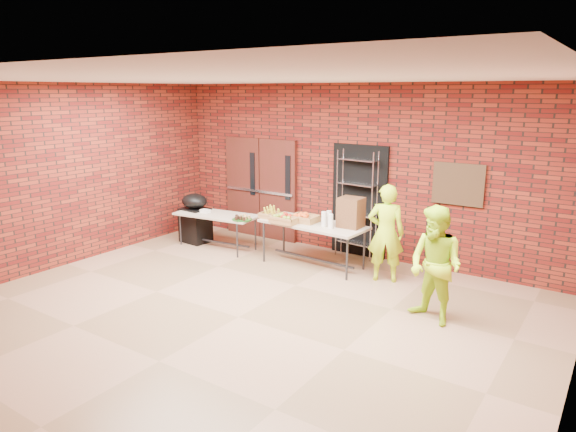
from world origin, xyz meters
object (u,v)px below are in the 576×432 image
Objects in this scene: wire_rack at (356,205)px; table_right at (313,227)px; covered_grill at (195,218)px; volunteer_woman at (386,233)px; table_left at (217,217)px; coffee_dispenser at (351,212)px; volunteer_man at (436,265)px.

wire_rack reaches higher than table_right.
covered_grill is 0.63× the size of volunteer_woman.
covered_grill is 4.17m from volunteer_woman.
table_left is (-2.55, -1.01, -0.37)m from wire_rack.
covered_grill is at bearing -176.59° from coffee_dispenser.
coffee_dispenser is at bearing -1.18° from table_left.
volunteer_man is at bearing -5.78° from covered_grill.
volunteer_woman is at bearing -35.16° from wire_rack.
covered_grill is at bearing -174.86° from table_right.
table_right is (-0.40, -0.89, -0.28)m from wire_rack.
table_right is (2.15, 0.12, 0.09)m from table_left.
table_left is 3.52m from volunteer_woman.
table_left is at bearing -170.27° from volunteer_man.
volunteer_woman is at bearing -8.23° from coffee_dispenser.
volunteer_man reaches higher than table_left.
wire_rack reaches higher than volunteer_woman.
table_left is at bearing -18.60° from volunteer_woman.
coffee_dispenser is at bearing 14.56° from table_right.
wire_rack is 2.91m from volunteer_man.
volunteer_woman is 1.61m from volunteer_man.
table_right is 1.93× the size of covered_grill.
volunteer_man is (1.87, -1.19, -0.24)m from coffee_dispenser.
coffee_dispenser is 3.51m from covered_grill.
table_left is 2.16m from table_right.
table_right is at bearing -3.02° from table_left.
covered_grill is 0.63× the size of volunteer_man.
volunteer_woman is (0.69, -0.10, -0.23)m from coffee_dispenser.
table_left is 1.71× the size of covered_grill.
wire_rack is at bearing 158.83° from volunteer_man.
coffee_dispenser is (2.82, 0.25, 0.41)m from table_left.
coffee_dispenser is 0.50× the size of covered_grill.
coffee_dispenser is at bearing 8.07° from covered_grill.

